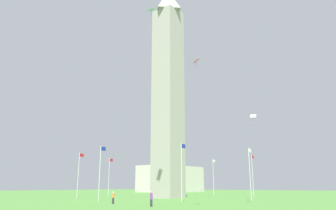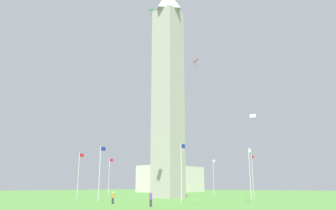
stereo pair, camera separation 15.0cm
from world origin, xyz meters
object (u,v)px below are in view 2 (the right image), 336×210
flagpole_nw (253,174)px  kite_white_diamond (253,116)px  kite_pink_diamond (196,61)px  flagpole_w (250,171)px  person_orange_shirt (113,198)px  flagpole_n (214,176)px  flagpole_se (79,173)px  obelisk_monument (168,87)px  flagpole_ne (160,176)px  flagpole_e (109,175)px  flagpole_s (100,171)px  flagpole_sw (181,169)px  person_purple_shirt (151,199)px  distant_building (171,179)px  kite_green_diamond (151,10)px

flagpole_nw → kite_white_diamond: bearing=-154.4°
flagpole_nw → kite_pink_diamond: size_ratio=6.36×
flagpole_w → person_orange_shirt: 24.46m
flagpole_n → flagpole_nw: 13.74m
flagpole_se → obelisk_monument: bearing=-45.1°
flagpole_ne → flagpole_e: (-12.69, 5.26, 0.00)m
person_orange_shirt → kite_pink_diamond: kite_pink_diamond is taller
flagpole_n → flagpole_w: size_ratio=1.00×
flagpole_s → flagpole_w: 25.38m
kite_white_diamond → flagpole_s: bearing=110.6°
flagpole_sw → person_purple_shirt: flagpole_sw is taller
flagpole_e → distant_building: (53.00, 22.55, 0.16)m
obelisk_monument → flagpole_se: obelisk_monument is taller
flagpole_s → kite_white_diamond: 25.89m
flagpole_se → distant_building: bearing=22.9°
flagpole_ne → kite_white_diamond: 42.72m
flagpole_n → flagpole_ne: size_ratio=1.00×
flagpole_ne → flagpole_nw: (-0.00, -25.38, 0.00)m
person_purple_shirt → flagpole_ne: bearing=33.4°
flagpole_s → flagpole_sw: 13.74m
obelisk_monument → flagpole_sw: obelisk_monument is taller
flagpole_se → kite_white_diamond: 36.83m
flagpole_w → kite_green_diamond: size_ratio=5.65×
obelisk_monument → flagpole_s: obelisk_monument is taller
flagpole_s → kite_pink_diamond: (-4.82, -22.35, 12.14)m
obelisk_monument → flagpole_n: obelisk_monument is taller
flagpole_e → flagpole_s: bearing=-135.0°
flagpole_se → person_orange_shirt: size_ratio=5.45×
flagpole_se → flagpole_w: (12.69, -30.64, 0.00)m
flagpole_ne → person_orange_shirt: size_ratio=5.45×
kite_white_diamond → flagpole_sw: bearing=108.2°
flagpole_ne → person_purple_shirt: bearing=-141.6°
distant_building → flagpole_w: bearing=-132.2°
person_purple_shirt → person_orange_shirt: size_ratio=1.09×
flagpole_n → person_orange_shirt: flagpole_n is taller
flagpole_ne → flagpole_s: size_ratio=1.00×
person_orange_shirt → kite_pink_diamond: (-0.98, -14.75, 16.17)m
flagpole_sw → person_orange_shirt: bearing=150.8°
obelisk_monument → kite_pink_diamond: size_ratio=33.61×
flagpole_ne → person_purple_shirt: 45.85m
flagpole_sw → person_orange_shirt: (-9.10, 5.10, -4.03)m
flagpole_ne → flagpole_sw: 35.90m
flagpole_se → distant_building: 71.33m
kite_pink_diamond → flagpole_e: bearing=60.5°
distant_building → flagpole_ne: bearing=-145.4°
flagpole_n → flagpole_s: (-35.90, 0.00, 0.00)m
kite_green_diamond → flagpole_nw: bearing=-7.0°
obelisk_monument → distant_building: (53.05, 40.50, -18.44)m
kite_white_diamond → flagpole_se: bearing=95.5°
person_purple_shirt → person_orange_shirt: bearing=75.9°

